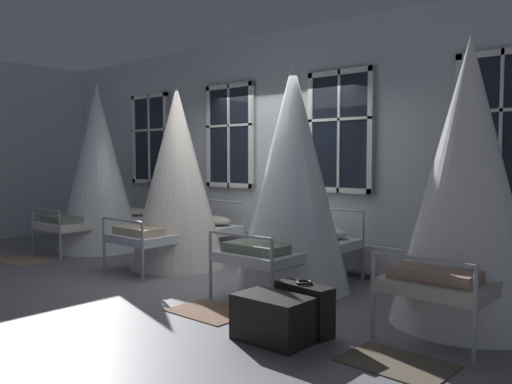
{
  "coord_description": "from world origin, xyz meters",
  "views": [
    {
      "loc": [
        4.79,
        -4.78,
        1.55
      ],
      "look_at": [
        0.48,
        0.16,
        1.13
      ],
      "focal_mm": 36.94,
      "sensor_mm": 36.0,
      "label": 1
    }
  ],
  "objects_px": {
    "cot_fourth": "(467,185)",
    "suitcase_dark": "(304,308)",
    "travel_trunk": "(273,318)",
    "cot_first": "(98,170)",
    "cot_second": "(178,179)",
    "cot_third": "(293,179)"
  },
  "relations": [
    {
      "from": "cot_fourth",
      "to": "suitcase_dark",
      "type": "height_order",
      "value": "cot_fourth"
    },
    {
      "from": "travel_trunk",
      "to": "cot_fourth",
      "type": "bearing_deg",
      "value": 55.98
    },
    {
      "from": "cot_first",
      "to": "travel_trunk",
      "type": "bearing_deg",
      "value": -107.04
    },
    {
      "from": "cot_first",
      "to": "suitcase_dark",
      "type": "relative_size",
      "value": 4.79
    },
    {
      "from": "suitcase_dark",
      "to": "cot_first",
      "type": "bearing_deg",
      "value": 174.33
    },
    {
      "from": "cot_fourth",
      "to": "suitcase_dark",
      "type": "xyz_separation_m",
      "value": [
        -0.97,
        -1.21,
        -1.07
      ]
    },
    {
      "from": "cot_second",
      "to": "suitcase_dark",
      "type": "xyz_separation_m",
      "value": [
        3.09,
        -1.19,
        -1.03
      ]
    },
    {
      "from": "cot_fourth",
      "to": "cot_first",
      "type": "bearing_deg",
      "value": 91.16
    },
    {
      "from": "cot_second",
      "to": "cot_fourth",
      "type": "xyz_separation_m",
      "value": [
        4.06,
        0.02,
        0.05
      ]
    },
    {
      "from": "cot_first",
      "to": "suitcase_dark",
      "type": "distance_m",
      "value": 5.39
    },
    {
      "from": "cot_first",
      "to": "travel_trunk",
      "type": "height_order",
      "value": "cot_first"
    },
    {
      "from": "suitcase_dark",
      "to": "cot_third",
      "type": "bearing_deg",
      "value": 138.37
    },
    {
      "from": "cot_first",
      "to": "cot_third",
      "type": "xyz_separation_m",
      "value": [
        4.08,
        0.02,
        -0.05
      ]
    },
    {
      "from": "cot_fourth",
      "to": "suitcase_dark",
      "type": "relative_size",
      "value": 4.6
    },
    {
      "from": "cot_second",
      "to": "cot_third",
      "type": "height_order",
      "value": "cot_third"
    },
    {
      "from": "cot_second",
      "to": "cot_fourth",
      "type": "relative_size",
      "value": 0.96
    },
    {
      "from": "cot_second",
      "to": "cot_third",
      "type": "distance_m",
      "value": 2.04
    },
    {
      "from": "cot_second",
      "to": "cot_third",
      "type": "bearing_deg",
      "value": -89.39
    },
    {
      "from": "cot_third",
      "to": "travel_trunk",
      "type": "bearing_deg",
      "value": -149.44
    },
    {
      "from": "cot_first",
      "to": "cot_fourth",
      "type": "height_order",
      "value": "cot_first"
    },
    {
      "from": "cot_first",
      "to": "cot_third",
      "type": "relative_size",
      "value": 1.04
    },
    {
      "from": "cot_second",
      "to": "suitcase_dark",
      "type": "bearing_deg",
      "value": -111.04
    }
  ]
}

